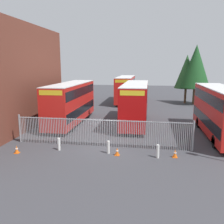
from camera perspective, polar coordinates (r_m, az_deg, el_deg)
The scene contains 14 objects.
ground_plane at distance 26.69m, azimuth 1.32°, elevation -2.56°, with size 100.00×100.00×0.00m, color #3D3D42.
palisade_fence at distance 18.79m, azimuth -2.50°, elevation -4.79°, with size 14.04×0.14×2.35m.
double_decker_bus_near_gate at distance 23.20m, azimuth 24.45°, elevation 0.44°, with size 2.54×10.81×4.42m.
double_decker_bus_behind_fence_left at distance 25.97m, azimuth 5.66°, elevation 2.46°, with size 2.54×10.81×4.42m.
double_decker_bus_behind_fence_right at distance 26.45m, azimuth -9.78°, elevation 2.51°, with size 2.54×10.81×4.42m.
double_decker_bus_far_back at distance 40.88m, azimuth 3.27°, elevation 5.69°, with size 2.54×10.81×4.42m.
bollard_near_left at distance 18.58m, azimuth -12.62°, elevation -7.53°, with size 0.20×0.20×0.95m, color silver.
bollard_center_front at distance 17.50m, azimuth -0.86°, elevation -8.44°, with size 0.20×0.20×0.95m, color silver.
bollard_near_right at distance 16.99m, azimuth 10.95°, elevation -9.26°, with size 0.20×0.20×0.95m, color silver.
traffic_cone_by_gate at distance 17.40m, azimuth 14.89°, elevation -9.60°, with size 0.34×0.34×0.59m.
traffic_cone_mid_forecourt at distance 18.94m, azimuth -21.90°, elevation -8.32°, with size 0.34×0.34×0.59m.
traffic_cone_near_kerb at distance 17.21m, azimuth 1.23°, elevation -9.44°, with size 0.34×0.34×0.59m.
tree_tall_back at distance 41.71m, azimuth 17.48°, elevation 9.22°, with size 3.84×3.84×8.02m.
tree_short_side at distance 40.94m, azimuth 19.44°, elevation 10.28°, with size 4.75×4.75×9.53m.
Camera 1 is at (3.38, -17.70, 6.37)m, focal length 38.10 mm.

